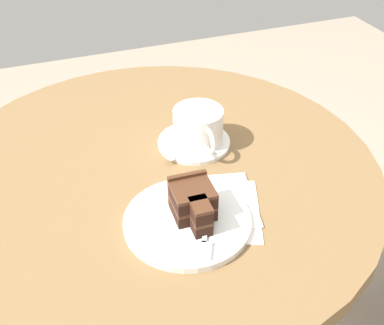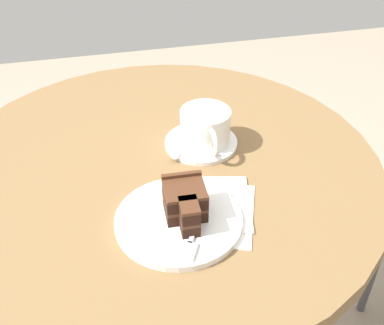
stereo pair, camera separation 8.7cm
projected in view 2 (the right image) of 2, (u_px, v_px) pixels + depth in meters
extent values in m
cylinder|color=brown|center=(161.00, 169.00, 0.95)|extent=(0.86, 0.86, 0.03)
cylinder|color=#B7B7BC|center=(167.00, 288.00, 1.17)|extent=(0.07, 0.07, 0.70)
cylinder|color=white|center=(201.00, 143.00, 0.98)|extent=(0.15, 0.15, 0.01)
cylinder|color=white|center=(205.00, 127.00, 0.96)|extent=(0.10, 0.10, 0.07)
cylinder|color=#D6B789|center=(206.00, 112.00, 0.93)|extent=(0.09, 0.09, 0.00)
torus|color=white|center=(213.00, 143.00, 0.91)|extent=(0.05, 0.01, 0.05)
cube|color=#B7B7BC|center=(201.00, 154.00, 0.94)|extent=(0.03, 0.09, 0.00)
ellipsoid|color=#B7B7BC|center=(174.00, 154.00, 0.94)|extent=(0.02, 0.02, 0.00)
cylinder|color=white|center=(181.00, 220.00, 0.80)|extent=(0.21, 0.21, 0.01)
cube|color=black|center=(185.00, 207.00, 0.80)|extent=(0.07, 0.07, 0.02)
cube|color=black|center=(189.00, 224.00, 0.77)|extent=(0.04, 0.03, 0.02)
cube|color=#4C2B19|center=(185.00, 201.00, 0.79)|extent=(0.07, 0.07, 0.01)
cube|color=#4C2B19|center=(189.00, 218.00, 0.76)|extent=(0.04, 0.03, 0.01)
cube|color=black|center=(185.00, 195.00, 0.78)|extent=(0.07, 0.07, 0.02)
cube|color=black|center=(189.00, 212.00, 0.75)|extent=(0.04, 0.03, 0.02)
cube|color=#4C2B19|center=(185.00, 189.00, 0.77)|extent=(0.07, 0.07, 0.01)
cube|color=#4C2B19|center=(189.00, 205.00, 0.74)|extent=(0.04, 0.03, 0.01)
cube|color=#4C2B19|center=(182.00, 187.00, 0.81)|extent=(0.01, 0.07, 0.06)
cube|color=#B7B7BC|center=(198.00, 219.00, 0.79)|extent=(0.10, 0.06, 0.00)
cube|color=#B7B7BC|center=(187.00, 251.00, 0.73)|extent=(0.04, 0.04, 0.00)
cube|color=silver|center=(207.00, 212.00, 0.82)|extent=(0.20, 0.20, 0.00)
cube|color=silver|center=(208.00, 203.00, 0.84)|extent=(0.17, 0.17, 0.00)
cylinder|color=#4C4C51|center=(376.00, 263.00, 1.42)|extent=(0.02, 0.02, 0.44)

